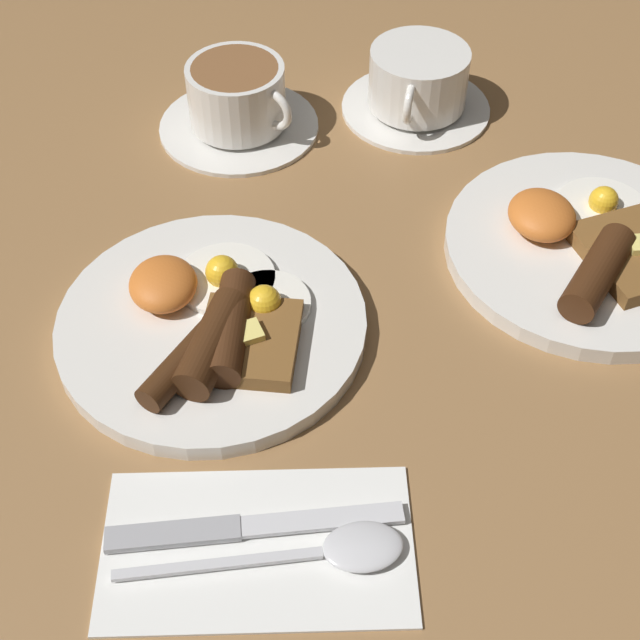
# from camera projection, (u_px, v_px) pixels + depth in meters

# --- Properties ---
(ground_plane) EXTENTS (3.00, 3.00, 0.00)m
(ground_plane) POSITION_uv_depth(u_px,v_px,m) (213.00, 331.00, 0.71)
(ground_plane) COLOR olive
(breakfast_plate_near) EXTENTS (0.24, 0.24, 0.04)m
(breakfast_plate_near) POSITION_uv_depth(u_px,v_px,m) (214.00, 322.00, 0.70)
(breakfast_plate_near) COLOR silver
(breakfast_plate_near) RESTS_ON ground_plane
(breakfast_plate_far) EXTENTS (0.25, 0.25, 0.04)m
(breakfast_plate_far) POSITION_uv_depth(u_px,v_px,m) (591.00, 245.00, 0.76)
(breakfast_plate_far) COLOR silver
(breakfast_plate_far) RESTS_ON ground_plane
(teacup_near) EXTENTS (0.16, 0.16, 0.07)m
(teacup_near) POSITION_uv_depth(u_px,v_px,m) (238.00, 103.00, 0.87)
(teacup_near) COLOR silver
(teacup_near) RESTS_ON ground_plane
(teacup_far) EXTENTS (0.15, 0.15, 0.07)m
(teacup_far) POSITION_uv_depth(u_px,v_px,m) (418.00, 85.00, 0.89)
(teacup_far) COLOR silver
(teacup_far) RESTS_ON ground_plane
(napkin) EXTENTS (0.14, 0.21, 0.01)m
(napkin) POSITION_uv_depth(u_px,v_px,m) (258.00, 546.00, 0.58)
(napkin) COLOR white
(napkin) RESTS_ON ground_plane
(knife) EXTENTS (0.02, 0.20, 0.01)m
(knife) POSITION_uv_depth(u_px,v_px,m) (238.00, 528.00, 0.58)
(knife) COLOR silver
(knife) RESTS_ON napkin
(spoon) EXTENTS (0.04, 0.19, 0.01)m
(spoon) POSITION_uv_depth(u_px,v_px,m) (335.00, 550.00, 0.57)
(spoon) COLOR silver
(spoon) RESTS_ON napkin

